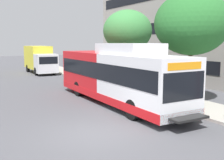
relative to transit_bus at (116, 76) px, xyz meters
name	(u,v)px	position (x,y,z in m)	size (l,w,h in m)	color
ground_plane	(42,99)	(-3.61, 3.52, -1.70)	(120.00, 120.00, 0.00)	#4C4C51
sidewalk_curb	(146,93)	(3.39, 1.52, -1.63)	(3.00, 56.00, 0.14)	#A8A399
transit_bus	(116,76)	(0.00, 0.00, 0.00)	(2.58, 12.25, 3.65)	white
street_tree_near_stop	(192,24)	(4.17, -1.92, 3.12)	(4.52, 4.52, 6.61)	#4C3823
street_tree_mid_block	(127,31)	(4.07, 5.09, 2.94)	(4.04, 4.04, 6.23)	#4C3823
box_truck_background	(40,59)	(0.26, 18.68, 0.04)	(2.32, 7.01, 3.25)	silver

